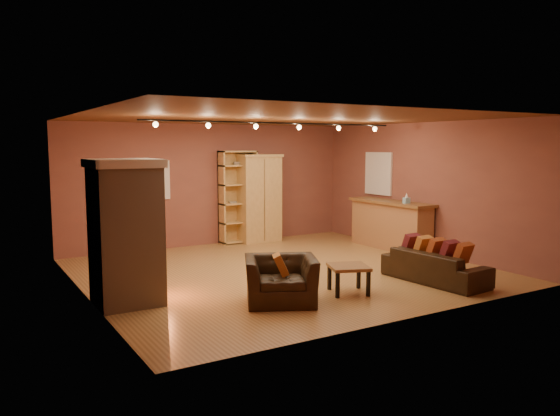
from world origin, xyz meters
TOP-DOWN VIEW (x-y plane):
  - floor at (0.00, 0.00)m, footprint 7.00×7.00m
  - ceiling at (0.00, 0.00)m, footprint 7.00×7.00m
  - back_wall at (0.00, 3.25)m, footprint 7.00×0.02m
  - left_wall at (-3.50, 0.00)m, footprint 0.02×6.50m
  - right_wall at (3.50, 0.00)m, footprint 0.02×6.50m
  - fireplace at (-3.04, -0.60)m, footprint 1.01×0.98m
  - back_window at (-1.30, 3.23)m, footprint 0.56×0.04m
  - bookcase at (0.60, 3.13)m, footprint 0.90×0.35m
  - armoire at (1.12, 2.98)m, footprint 1.04×0.59m
  - bar_counter at (3.20, 0.65)m, footprint 0.61×2.26m
  - tissue_box at (3.15, 0.12)m, footprint 0.15×0.15m
  - right_window at (3.47, 1.40)m, footprint 0.05×0.90m
  - loveseat at (1.79, -2.02)m, footprint 0.67×1.87m
  - armchair at (-1.09, -1.71)m, footprint 1.24×1.07m
  - coffee_table at (0.09, -1.82)m, footprint 0.76×0.76m
  - track_rail at (0.00, 0.20)m, footprint 5.20×0.09m

SIDE VIEW (x-z plane):
  - floor at x=0.00m, z-range 0.00..0.00m
  - loveseat at x=1.79m, z-range -0.01..0.76m
  - coffee_table at x=0.09m, z-range 0.16..0.60m
  - armchair at x=-1.09m, z-range 0.00..0.91m
  - bar_counter at x=3.20m, z-range 0.01..1.09m
  - armoire at x=1.12m, z-range 0.01..2.10m
  - fireplace at x=-3.04m, z-range 0.00..2.12m
  - bookcase at x=0.60m, z-range 0.02..2.21m
  - tissue_box at x=3.15m, z-range 1.06..1.28m
  - back_wall at x=0.00m, z-range 0.00..2.80m
  - left_wall at x=-3.50m, z-range 0.00..2.80m
  - right_wall at x=3.50m, z-range 0.00..2.80m
  - back_window at x=-1.30m, z-range 1.12..1.98m
  - right_window at x=3.47m, z-range 1.15..2.15m
  - track_rail at x=0.00m, z-range 2.62..2.75m
  - ceiling at x=0.00m, z-range 2.80..2.80m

